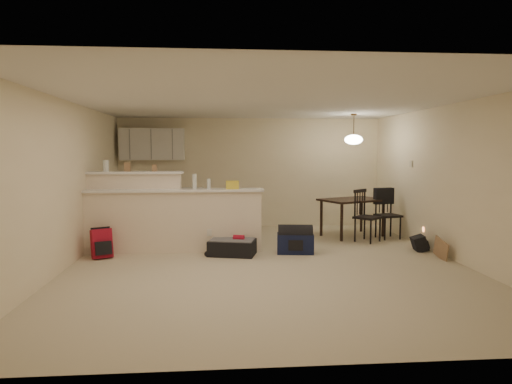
{
  "coord_description": "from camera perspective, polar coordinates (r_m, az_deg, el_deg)",
  "views": [
    {
      "loc": [
        -0.73,
        -7.01,
        1.73
      ],
      "look_at": [
        -0.1,
        0.7,
        1.05
      ],
      "focal_mm": 32.0,
      "sensor_mm": 36.0,
      "label": 1
    }
  ],
  "objects": [
    {
      "name": "black_daypack",
      "position": [
        8.53,
        19.74,
        -6.09
      ],
      "size": [
        0.25,
        0.32,
        0.26
      ],
      "primitive_type": "cube",
      "rotation": [
        0.0,
        0.0,
        1.43
      ],
      "color": "black",
      "rests_on": "ground"
    },
    {
      "name": "dining_table",
      "position": [
        9.55,
        11.95,
        -1.4
      ],
      "size": [
        1.46,
        1.25,
        0.77
      ],
      "rotation": [
        0.0,
        0.0,
        0.41
      ],
      "color": "black",
      "rests_on": "ground"
    },
    {
      "name": "kitchen_counter",
      "position": [
        10.35,
        -11.69,
        -2.18
      ],
      "size": [
        1.8,
        0.6,
        0.9
      ],
      "primitive_type": "cube",
      "color": "white",
      "rests_on": "ground"
    },
    {
      "name": "dining_chair_near",
      "position": [
        9.05,
        13.8,
        -2.91
      ],
      "size": [
        0.61,
        0.61,
        1.01
      ],
      "primitive_type": null,
      "rotation": [
        0.0,
        0.0,
        0.74
      ],
      "color": "black",
      "rests_on": "ground"
    },
    {
      "name": "thermostat",
      "position": [
        9.33,
        18.82,
        3.35
      ],
      "size": [
        0.02,
        0.12,
        0.12
      ],
      "primitive_type": "cube",
      "color": "beige",
      "rests_on": "room"
    },
    {
      "name": "bottle_b",
      "position": [
        7.93,
        -5.93,
        1.02
      ],
      "size": [
        0.06,
        0.06,
        0.18
      ],
      "primitive_type": "cylinder",
      "color": "silver",
      "rests_on": "breakfast_bar"
    },
    {
      "name": "dining_chair_far",
      "position": [
        9.49,
        16.2,
        -2.66
      ],
      "size": [
        0.51,
        0.49,
        0.99
      ],
      "primitive_type": null,
      "rotation": [
        0.0,
        0.0,
        0.22
      ],
      "color": "black",
      "rests_on": "ground"
    },
    {
      "name": "bottle_a",
      "position": [
        7.93,
        -7.7,
        1.3
      ],
      "size": [
        0.07,
        0.07,
        0.26
      ],
      "primitive_type": "cylinder",
      "color": "silver",
      "rests_on": "breakfast_bar"
    },
    {
      "name": "bag_lump",
      "position": [
        7.93,
        -2.98,
        0.9
      ],
      "size": [
        0.22,
        0.18,
        0.14
      ],
      "primitive_type": "cube",
      "color": "#97724E",
      "rests_on": "breakfast_bar"
    },
    {
      "name": "breakfast_bar",
      "position": [
        8.13,
        -11.91,
        -3.01
      ],
      "size": [
        3.08,
        0.58,
        1.39
      ],
      "color": "#F1DFC3",
      "rests_on": "ground"
    },
    {
      "name": "small_box",
      "position": [
        8.21,
        -12.58,
        2.95
      ],
      "size": [
        0.08,
        0.06,
        0.12
      ],
      "primitive_type": "cube",
      "color": "#97724E",
      "rests_on": "breakfast_bar"
    },
    {
      "name": "jar",
      "position": [
        8.36,
        -18.26,
        3.13
      ],
      "size": [
        0.1,
        0.1,
        0.2
      ],
      "primitive_type": "cylinder",
      "color": "silver",
      "rests_on": "breakfast_bar"
    },
    {
      "name": "cardboard_sheet",
      "position": [
        8.02,
        22.11,
        -6.63
      ],
      "size": [
        0.03,
        0.42,
        0.32
      ],
      "primitive_type": "cube",
      "rotation": [
        0.0,
        0.0,
        1.59
      ],
      "color": "#97724E",
      "rests_on": "ground"
    },
    {
      "name": "navy_duffel",
      "position": [
        7.88,
        4.93,
        -6.42
      ],
      "size": [
        0.65,
        0.41,
        0.34
      ],
      "primitive_type": "cube",
      "rotation": [
        0.0,
        0.0,
        -0.12
      ],
      "color": "#12193A",
      "rests_on": "ground"
    },
    {
      "name": "suitcase",
      "position": [
        7.73,
        -2.98,
        -6.94
      ],
      "size": [
        0.85,
        0.66,
        0.25
      ],
      "primitive_type": "cube",
      "rotation": [
        0.0,
        0.0,
        -0.25
      ],
      "color": "black",
      "rests_on": "ground"
    },
    {
      "name": "upper_cabinets",
      "position": [
        10.43,
        -12.84,
        5.83
      ],
      "size": [
        1.4,
        0.34,
        0.7
      ],
      "primitive_type": "cube",
      "color": "white",
      "rests_on": "room"
    },
    {
      "name": "red_backpack",
      "position": [
        7.9,
        -18.73,
        -6.13
      ],
      "size": [
        0.37,
        0.31,
        0.47
      ],
      "primitive_type": "cube",
      "rotation": [
        0.0,
        0.0,
        0.45
      ],
      "color": "#A91328",
      "rests_on": "ground"
    },
    {
      "name": "cereal_box",
      "position": [
        8.28,
        -15.78,
        3.04
      ],
      "size": [
        0.1,
        0.07,
        0.16
      ],
      "primitive_type": "cube",
      "color": "#97724E",
      "rests_on": "breakfast_bar"
    },
    {
      "name": "pendant_lamp",
      "position": [
        9.5,
        12.1,
        6.48
      ],
      "size": [
        0.36,
        0.36,
        0.62
      ],
      "color": "brown",
      "rests_on": "room"
    },
    {
      "name": "room",
      "position": [
        7.06,
        1.27,
        1.13
      ],
      "size": [
        7.0,
        7.02,
        2.5
      ],
      "color": "beige",
      "rests_on": "ground"
    }
  ]
}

